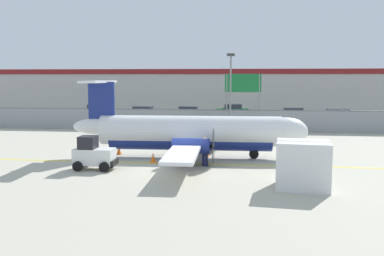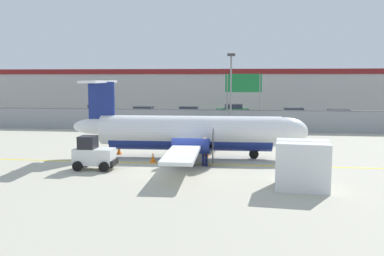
{
  "view_description": "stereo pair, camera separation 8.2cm",
  "coord_description": "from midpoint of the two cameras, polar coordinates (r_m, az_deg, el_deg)",
  "views": [
    {
      "loc": [
        3.36,
        -22.85,
        5.09
      ],
      "look_at": [
        0.06,
        5.04,
        1.8
      ],
      "focal_mm": 40.0,
      "sensor_mm": 36.0,
      "label": 1
    },
    {
      "loc": [
        3.44,
        -22.84,
        5.09
      ],
      "look_at": [
        0.06,
        5.04,
        1.8
      ],
      "focal_mm": 40.0,
      "sensor_mm": 36.0,
      "label": 2
    }
  ],
  "objects": [
    {
      "name": "ground_plane",
      "position": [
        25.58,
        -1.02,
        -4.79
      ],
      "size": [
        140.0,
        140.0,
        0.01
      ],
      "color": "#B2AD99"
    },
    {
      "name": "perimeter_fence",
      "position": [
        41.18,
        1.98,
        1.14
      ],
      "size": [
        98.0,
        0.1,
        2.1
      ],
      "color": "gray",
      "rests_on": "ground"
    },
    {
      "name": "parking_lot_strip",
      "position": [
        52.69,
        3.02,
        1.2
      ],
      "size": [
        98.0,
        17.0,
        0.12
      ],
      "color": "#38383A",
      "rests_on": "ground"
    },
    {
      "name": "background_building",
      "position": [
        70.94,
        4.02,
        5.19
      ],
      "size": [
        91.0,
        8.1,
        6.5
      ],
      "color": "beige",
      "rests_on": "ground"
    },
    {
      "name": "commuter_airplane",
      "position": [
        27.29,
        0.24,
        -0.66
      ],
      "size": [
        15.1,
        16.04,
        4.92
      ],
      "rotation": [
        0.0,
        0.0,
        0.03
      ],
      "color": "white",
      "rests_on": "ground"
    },
    {
      "name": "baggage_tug",
      "position": [
        24.52,
        -13.1,
        -3.44
      ],
      "size": [
        2.33,
        1.38,
        1.88
      ],
      "rotation": [
        0.0,
        0.0,
        -0.0
      ],
      "color": "silver",
      "rests_on": "ground"
    },
    {
      "name": "ground_crew_worker",
      "position": [
        24.73,
        1.63,
        -2.95
      ],
      "size": [
        0.54,
        0.44,
        1.7
      ],
      "rotation": [
        0.0,
        0.0,
        4.34
      ],
      "color": "#191E4C",
      "rests_on": "ground"
    },
    {
      "name": "cargo_container",
      "position": [
        20.43,
        14.46,
        -4.79
      ],
      "size": [
        2.59,
        2.24,
        2.2
      ],
      "rotation": [
        0.0,
        0.0,
        -0.1
      ],
      "color": "silver",
      "rests_on": "ground"
    },
    {
      "name": "traffic_cone_near_left",
      "position": [
        27.93,
        1.81,
        -3.17
      ],
      "size": [
        0.36,
        0.36,
        0.64
      ],
      "color": "orange",
      "rests_on": "ground"
    },
    {
      "name": "traffic_cone_near_right",
      "position": [
        22.74,
        11.68,
        -5.59
      ],
      "size": [
        0.36,
        0.36,
        0.64
      ],
      "color": "orange",
      "rests_on": "ground"
    },
    {
      "name": "traffic_cone_far_left",
      "position": [
        26.07,
        -5.31,
        -3.91
      ],
      "size": [
        0.36,
        0.36,
        0.64
      ],
      "color": "orange",
      "rests_on": "ground"
    },
    {
      "name": "traffic_cone_far_right",
      "position": [
        29.11,
        -9.8,
        -2.86
      ],
      "size": [
        0.36,
        0.36,
        0.64
      ],
      "color": "orange",
      "rests_on": "ground"
    },
    {
      "name": "parked_car_0",
      "position": [
        56.46,
        -12.46,
        2.26
      ],
      "size": [
        4.28,
        2.18,
        1.58
      ],
      "rotation": [
        0.0,
        0.0,
        0.05
      ],
      "color": "#19662D",
      "rests_on": "parking_lot_strip"
    },
    {
      "name": "parked_car_1",
      "position": [
        52.07,
        -6.71,
        2.02
      ],
      "size": [
        4.29,
        2.2,
        1.58
      ],
      "rotation": [
        0.0,
        0.0,
        3.08
      ],
      "color": "black",
      "rests_on": "parking_lot_strip"
    },
    {
      "name": "parked_car_2",
      "position": [
        51.67,
        -0.39,
        2.03
      ],
      "size": [
        4.23,
        2.05,
        1.58
      ],
      "rotation": [
        0.0,
        0.0,
        -0.02
      ],
      "color": "slate",
      "rests_on": "parking_lot_strip"
    },
    {
      "name": "parked_car_3",
      "position": [
        56.42,
        5.29,
        2.39
      ],
      "size": [
        4.38,
        2.42,
        1.58
      ],
      "rotation": [
        0.0,
        0.0,
        3.27
      ],
      "color": "#19662D",
      "rests_on": "parking_lot_strip"
    },
    {
      "name": "parked_car_4",
      "position": [
        50.55,
        13.11,
        1.75
      ],
      "size": [
        4.23,
        2.06,
        1.58
      ],
      "rotation": [
        0.0,
        0.0,
        3.12
      ],
      "color": "gray",
      "rests_on": "parking_lot_strip"
    },
    {
      "name": "parked_car_5",
      "position": [
        49.44,
        18.69,
        1.46
      ],
      "size": [
        4.29,
        2.2,
        1.58
      ],
      "rotation": [
        0.0,
        0.0,
        3.2
      ],
      "color": "navy",
      "rests_on": "parking_lot_strip"
    },
    {
      "name": "apron_light_pole",
      "position": [
        38.65,
        5.1,
        5.49
      ],
      "size": [
        0.7,
        0.3,
        7.27
      ],
      "color": "slate",
      "rests_on": "ground"
    },
    {
      "name": "highway_sign",
      "position": [
        42.83,
        6.76,
        5.36
      ],
      "size": [
        3.6,
        0.14,
        5.5
      ],
      "color": "slate",
      "rests_on": "ground"
    }
  ]
}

